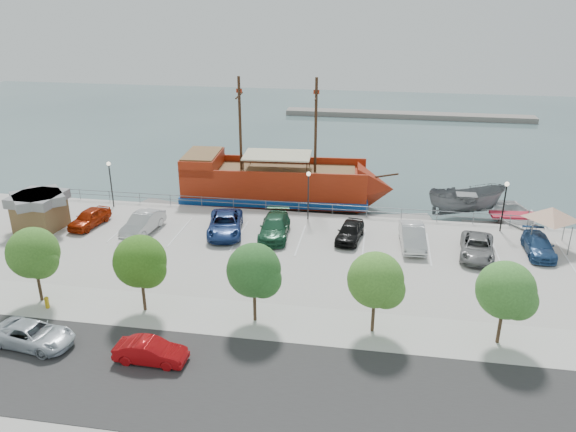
# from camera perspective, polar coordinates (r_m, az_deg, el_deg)

# --- Properties ---
(ground) EXTENTS (160.00, 160.00, 0.00)m
(ground) POSITION_cam_1_polar(r_m,az_deg,el_deg) (43.35, 0.87, -4.74)
(ground) COLOR #385154
(street) EXTENTS (100.00, 8.00, 0.04)m
(street) POSITION_cam_1_polar(r_m,az_deg,el_deg) (29.53, -4.05, -16.87)
(street) COLOR #2C2B2B
(street) RESTS_ON land_slab
(sidewalk) EXTENTS (100.00, 4.00, 0.05)m
(sidewalk) POSITION_cam_1_polar(r_m,az_deg,el_deg) (34.28, -1.71, -10.67)
(sidewalk) COLOR beige
(sidewalk) RESTS_ON land_slab
(seawall_railing) EXTENTS (50.00, 0.06, 1.00)m
(seawall_railing) POSITION_cam_1_polar(r_m,az_deg,el_deg) (49.79, 2.24, 0.83)
(seawall_railing) COLOR slate
(seawall_railing) RESTS_ON land_slab
(far_shore) EXTENTS (40.00, 3.00, 0.80)m
(far_shore) POSITION_cam_1_polar(r_m,az_deg,el_deg) (95.30, 12.07, 9.99)
(far_shore) COLOR gray
(far_shore) RESTS_ON ground
(pirate_ship) EXTENTS (20.55, 6.88, 12.85)m
(pirate_ship) POSITION_cam_1_polar(r_m,az_deg,el_deg) (53.74, 0.26, 3.17)
(pirate_ship) COLOR #97220B
(pirate_ship) RESTS_ON ground
(patrol_boat) EXTENTS (7.54, 4.36, 2.75)m
(patrol_boat) POSITION_cam_1_polar(r_m,az_deg,el_deg) (53.74, 17.59, 1.22)
(patrol_boat) COLOR slate
(patrol_boat) RESTS_ON ground
(speedboat) EXTENTS (5.60, 7.45, 1.47)m
(speedboat) POSITION_cam_1_polar(r_m,az_deg,el_deg) (53.21, 21.93, -0.32)
(speedboat) COLOR silver
(speedboat) RESTS_ON ground
(dock_west) EXTENTS (6.67, 3.47, 0.37)m
(dock_west) POSITION_cam_1_polar(r_m,az_deg,el_deg) (54.78, -11.79, 0.87)
(dock_west) COLOR slate
(dock_west) RESTS_ON ground
(dock_mid) EXTENTS (7.77, 3.83, 0.43)m
(dock_mid) POSITION_cam_1_polar(r_m,az_deg,el_deg) (51.26, 10.30, -0.47)
(dock_mid) COLOR gray
(dock_mid) RESTS_ON ground
(dock_east) EXTENTS (6.49, 1.93, 0.37)m
(dock_east) POSITION_cam_1_polar(r_m,az_deg,el_deg) (52.40, 20.82, -1.14)
(dock_east) COLOR gray
(dock_east) RESTS_ON ground
(shed) EXTENTS (3.91, 3.91, 3.05)m
(shed) POSITION_cam_1_polar(r_m,az_deg,el_deg) (50.54, -23.92, 0.53)
(shed) COLOR brown
(shed) RESTS_ON land_slab
(canopy_tent) EXTENTS (4.91, 4.91, 3.66)m
(canopy_tent) POSITION_cam_1_polar(r_m,az_deg,el_deg) (47.04, 25.30, 0.81)
(canopy_tent) COLOR slate
(canopy_tent) RESTS_ON land_slab
(street_van) EXTENTS (5.02, 2.84, 1.32)m
(street_van) POSITION_cam_1_polar(r_m,az_deg,el_deg) (34.98, -24.50, -10.92)
(street_van) COLOR silver
(street_van) RESTS_ON street
(street_sedan) EXTENTS (3.93, 1.44, 1.29)m
(street_sedan) POSITION_cam_1_polar(r_m,az_deg,el_deg) (31.56, -13.78, -13.23)
(street_sedan) COLOR #AA0B0E
(street_sedan) RESTS_ON street
(fire_hydrant) EXTENTS (0.29, 0.29, 0.83)m
(fire_hydrant) POSITION_cam_1_polar(r_m,az_deg,el_deg) (38.42, -23.30, -8.02)
(fire_hydrant) COLOR gold
(fire_hydrant) RESTS_ON sidewalk
(lamp_post_left) EXTENTS (0.36, 0.36, 4.28)m
(lamp_post_left) POSITION_cam_1_polar(r_m,az_deg,el_deg) (53.03, -17.63, 3.89)
(lamp_post_left) COLOR black
(lamp_post_left) RESTS_ON land_slab
(lamp_post_mid) EXTENTS (0.36, 0.36, 4.28)m
(lamp_post_mid) POSITION_cam_1_polar(r_m,az_deg,el_deg) (47.75, 2.08, 2.97)
(lamp_post_mid) COLOR black
(lamp_post_mid) RESTS_ON land_slab
(lamp_post_right) EXTENTS (0.36, 0.36, 4.28)m
(lamp_post_right) POSITION_cam_1_polar(r_m,az_deg,el_deg) (48.49, 21.18, 1.75)
(lamp_post_right) COLOR black
(lamp_post_right) RESTS_ON land_slab
(tree_b) EXTENTS (3.30, 3.20, 5.00)m
(tree_b) POSITION_cam_1_polar(r_m,az_deg,el_deg) (38.10, -24.32, -3.62)
(tree_b) COLOR #473321
(tree_b) RESTS_ON sidewalk
(tree_c) EXTENTS (3.30, 3.20, 5.00)m
(tree_c) POSITION_cam_1_polar(r_m,az_deg,el_deg) (34.82, -14.62, -4.68)
(tree_c) COLOR #473321
(tree_c) RESTS_ON sidewalk
(tree_d) EXTENTS (3.30, 3.20, 5.00)m
(tree_d) POSITION_cam_1_polar(r_m,az_deg,el_deg) (32.72, -3.27, -5.75)
(tree_d) COLOR #473321
(tree_d) RESTS_ON sidewalk
(tree_e) EXTENTS (3.30, 3.20, 5.00)m
(tree_e) POSITION_cam_1_polar(r_m,az_deg,el_deg) (32.05, 9.12, -6.65)
(tree_e) COLOR #473321
(tree_e) RESTS_ON sidewalk
(tree_f) EXTENTS (3.30, 3.20, 5.00)m
(tree_f) POSITION_cam_1_polar(r_m,az_deg,el_deg) (32.88, 21.49, -7.25)
(tree_f) COLOR #473321
(tree_f) RESTS_ON sidewalk
(parked_car_a) EXTENTS (2.41, 4.52, 1.46)m
(parked_car_a) POSITION_cam_1_polar(r_m,az_deg,el_deg) (49.93, -19.53, -0.17)
(parked_car_a) COLOR #9D2207
(parked_car_a) RESTS_ON land_slab
(parked_car_b) EXTENTS (2.26, 5.06, 1.61)m
(parked_car_b) POSITION_cam_1_polar(r_m,az_deg,el_deg) (47.28, -14.53, -0.72)
(parked_car_b) COLOR #B3B3B3
(parked_car_b) RESTS_ON land_slab
(parked_car_c) EXTENTS (3.78, 6.22, 1.61)m
(parked_car_c) POSITION_cam_1_polar(r_m,az_deg,el_deg) (45.90, -6.40, -0.82)
(parked_car_c) COLOR navy
(parked_car_c) RESTS_ON land_slab
(parked_car_d) EXTENTS (2.60, 5.63, 1.59)m
(parked_car_d) POSITION_cam_1_polar(r_m,az_deg,el_deg) (45.07, -1.37, -1.13)
(parked_car_d) COLOR #1A4C30
(parked_car_d) RESTS_ON land_slab
(parked_car_e) EXTENTS (2.39, 4.57, 1.49)m
(parked_car_e) POSITION_cam_1_polar(r_m,az_deg,el_deg) (44.69, 6.30, -1.55)
(parked_car_e) COLOR black
(parked_car_e) RESTS_ON land_slab
(parked_car_f) EXTENTS (2.08, 5.14, 1.66)m
(parked_car_f) POSITION_cam_1_polar(r_m,az_deg,el_deg) (44.37, 12.53, -2.03)
(parked_car_f) COLOR silver
(parked_car_f) RESTS_ON land_slab
(parked_car_g) EXTENTS (3.03, 5.44, 1.44)m
(parked_car_g) POSITION_cam_1_polar(r_m,az_deg,el_deg) (44.09, 18.66, -3.03)
(parked_car_g) COLOR slate
(parked_car_g) RESTS_ON land_slab
(parked_car_h) EXTENTS (1.94, 4.71, 1.36)m
(parked_car_h) POSITION_cam_1_polar(r_m,az_deg,el_deg) (46.19, 24.12, -2.74)
(parked_car_h) COLOR navy
(parked_car_h) RESTS_ON land_slab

